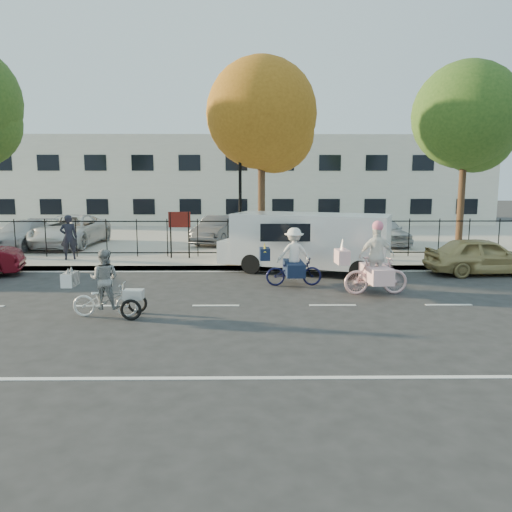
{
  "coord_description": "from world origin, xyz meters",
  "views": [
    {
      "loc": [
        0.89,
        -12.43,
        3.24
      ],
      "look_at": [
        1.04,
        1.2,
        1.1
      ],
      "focal_mm": 35.0,
      "sensor_mm": 36.0,
      "label": 1
    }
  ],
  "objects_px": {
    "unicorn_bike": "(375,267)",
    "lot_car_d": "(383,231)",
    "lamppost": "(240,181)",
    "lot_car_a": "(23,234)",
    "zebra_trike": "(105,291)",
    "pedestrian": "(69,237)",
    "bull_bike": "(293,263)",
    "white_van": "(307,240)",
    "lot_car_b": "(71,231)",
    "gold_sedan": "(482,256)",
    "lot_car_c": "(219,230)"
  },
  "relations": [
    {
      "from": "white_van",
      "to": "lot_car_b",
      "type": "xyz_separation_m",
      "value": [
        -10.18,
        5.86,
        -0.26
      ]
    },
    {
      "from": "pedestrian",
      "to": "lot_car_d",
      "type": "distance_m",
      "value": 13.71
    },
    {
      "from": "gold_sedan",
      "to": "bull_bike",
      "type": "bearing_deg",
      "value": 101.89
    },
    {
      "from": "lamppost",
      "to": "bull_bike",
      "type": "distance_m",
      "value": 5.29
    },
    {
      "from": "lot_car_b",
      "to": "lot_car_c",
      "type": "bearing_deg",
      "value": 10.15
    },
    {
      "from": "lamppost",
      "to": "lot_car_a",
      "type": "distance_m",
      "value": 10.45
    },
    {
      "from": "pedestrian",
      "to": "lot_car_a",
      "type": "distance_m",
      "value": 4.54
    },
    {
      "from": "unicorn_bike",
      "to": "lot_car_b",
      "type": "distance_m",
      "value": 14.86
    },
    {
      "from": "gold_sedan",
      "to": "lot_car_d",
      "type": "xyz_separation_m",
      "value": [
        -1.69,
        6.46,
        0.15
      ]
    },
    {
      "from": "lamppost",
      "to": "lot_car_a",
      "type": "xyz_separation_m",
      "value": [
        -9.75,
        2.93,
        -2.36
      ]
    },
    {
      "from": "bull_bike",
      "to": "white_van",
      "type": "relative_size",
      "value": 0.31
    },
    {
      "from": "lamppost",
      "to": "zebra_trike",
      "type": "bearing_deg",
      "value": -111.19
    },
    {
      "from": "lot_car_c",
      "to": "unicorn_bike",
      "type": "bearing_deg",
      "value": -46.08
    },
    {
      "from": "lot_car_b",
      "to": "lamppost",
      "type": "bearing_deg",
      "value": -22.1
    },
    {
      "from": "white_van",
      "to": "lamppost",
      "type": "bearing_deg",
      "value": 155.62
    },
    {
      "from": "zebra_trike",
      "to": "bull_bike",
      "type": "height_order",
      "value": "bull_bike"
    },
    {
      "from": "gold_sedan",
      "to": "lot_car_b",
      "type": "distance_m",
      "value": 17.24
    },
    {
      "from": "pedestrian",
      "to": "lot_car_b",
      "type": "xyz_separation_m",
      "value": [
        -1.3,
        3.83,
        -0.15
      ]
    },
    {
      "from": "gold_sedan",
      "to": "lot_car_a",
      "type": "relative_size",
      "value": 0.89
    },
    {
      "from": "lot_car_c",
      "to": "lot_car_d",
      "type": "xyz_separation_m",
      "value": [
        7.68,
        -0.69,
        -0.01
      ]
    },
    {
      "from": "pedestrian",
      "to": "white_van",
      "type": "bearing_deg",
      "value": 148.66
    },
    {
      "from": "white_van",
      "to": "bull_bike",
      "type": "bearing_deg",
      "value": -87.26
    },
    {
      "from": "bull_bike",
      "to": "lot_car_b",
      "type": "height_order",
      "value": "bull_bike"
    },
    {
      "from": "lamppost",
      "to": "unicorn_bike",
      "type": "relative_size",
      "value": 2.08
    },
    {
      "from": "unicorn_bike",
      "to": "pedestrian",
      "type": "xyz_separation_m",
      "value": [
        -10.41,
        5.32,
        0.24
      ]
    },
    {
      "from": "lot_car_c",
      "to": "zebra_trike",
      "type": "bearing_deg",
      "value": -81.2
    },
    {
      "from": "zebra_trike",
      "to": "unicorn_bike",
      "type": "xyz_separation_m",
      "value": [
        6.89,
        2.19,
        0.15
      ]
    },
    {
      "from": "lamppost",
      "to": "lot_car_b",
      "type": "relative_size",
      "value": 0.85
    },
    {
      "from": "lot_car_b",
      "to": "white_van",
      "type": "bearing_deg",
      "value": -27.62
    },
    {
      "from": "bull_bike",
      "to": "unicorn_bike",
      "type": "bearing_deg",
      "value": -121.11
    },
    {
      "from": "unicorn_bike",
      "to": "gold_sedan",
      "type": "relative_size",
      "value": 0.56
    },
    {
      "from": "lot_car_a",
      "to": "pedestrian",
      "type": "bearing_deg",
      "value": -40.54
    },
    {
      "from": "zebra_trike",
      "to": "lot_car_c",
      "type": "height_order",
      "value": "zebra_trike"
    },
    {
      "from": "bull_bike",
      "to": "pedestrian",
      "type": "relative_size",
      "value": 1.11
    },
    {
      "from": "white_van",
      "to": "lot_car_c",
      "type": "xyz_separation_m",
      "value": [
        -3.47,
        6.78,
        -0.32
      ]
    },
    {
      "from": "pedestrian",
      "to": "lot_car_d",
      "type": "xyz_separation_m",
      "value": [
        13.09,
        4.07,
        -0.22
      ]
    },
    {
      "from": "lamppost",
      "to": "gold_sedan",
      "type": "height_order",
      "value": "lamppost"
    },
    {
      "from": "white_van",
      "to": "lot_car_c",
      "type": "relative_size",
      "value": 1.56
    },
    {
      "from": "gold_sedan",
      "to": "pedestrian",
      "type": "relative_size",
      "value": 2.17
    },
    {
      "from": "lamppost",
      "to": "pedestrian",
      "type": "height_order",
      "value": "lamppost"
    },
    {
      "from": "bull_bike",
      "to": "lamppost",
      "type": "bearing_deg",
      "value": 18.25
    },
    {
      "from": "lot_car_b",
      "to": "lot_car_c",
      "type": "distance_m",
      "value": 6.78
    },
    {
      "from": "pedestrian",
      "to": "lot_car_b",
      "type": "height_order",
      "value": "pedestrian"
    },
    {
      "from": "bull_bike",
      "to": "lot_car_c",
      "type": "bearing_deg",
      "value": 14.96
    },
    {
      "from": "lot_car_d",
      "to": "bull_bike",
      "type": "bearing_deg",
      "value": -130.89
    },
    {
      "from": "pedestrian",
      "to": "lot_car_c",
      "type": "relative_size",
      "value": 0.43
    },
    {
      "from": "unicorn_bike",
      "to": "lot_car_d",
      "type": "distance_m",
      "value": 9.77
    },
    {
      "from": "unicorn_bike",
      "to": "lamppost",
      "type": "bearing_deg",
      "value": 30.97
    },
    {
      "from": "zebra_trike",
      "to": "white_van",
      "type": "xyz_separation_m",
      "value": [
        5.36,
        5.49,
        0.5
      ]
    },
    {
      "from": "unicorn_bike",
      "to": "white_van",
      "type": "bearing_deg",
      "value": 21.23
    }
  ]
}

